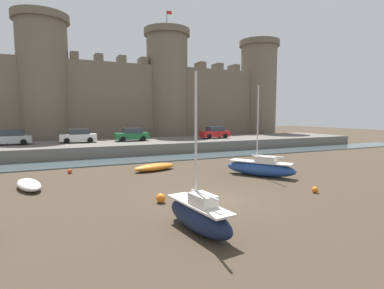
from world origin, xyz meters
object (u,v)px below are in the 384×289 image
rowboat_foreground_centre (29,184)px  car_quay_east (215,133)px  mooring_buoy_near_shore (161,198)px  car_quay_centre_east (132,135)px  mooring_buoy_near_channel (315,190)px  car_quay_centre_west (11,138)px  mooring_buoy_off_centre (70,171)px  sailboat_midflat_right (260,168)px  car_quay_west (78,136)px  sailboat_foreground_left (199,215)px  rowboat_foreground_right (154,167)px

rowboat_foreground_centre → car_quay_east: size_ratio=0.86×
mooring_buoy_near_shore → car_quay_centre_east: (3.75, 22.67, 1.84)m
mooring_buoy_near_channel → car_quay_centre_west: 31.18m
mooring_buoy_off_centre → car_quay_east: bearing=31.2°
rowboat_foreground_centre → mooring_buoy_near_shore: (6.59, -6.09, -0.06)m
car_quay_east → car_quay_centre_east: (-11.62, 0.47, 0.00)m
sailboat_midflat_right → car_quay_centre_west: (-18.53, 19.70, 1.44)m
sailboat_midflat_right → car_quay_west: (-11.64, 19.59, 1.44)m
rowboat_foreground_centre → car_quay_east: bearing=36.3°
rowboat_foreground_centre → sailboat_foreground_left: size_ratio=0.56×
mooring_buoy_near_channel → car_quay_west: car_quay_west is taller
car_quay_centre_west → mooring_buoy_near_shore: bearing=-67.8°
sailboat_foreground_left → rowboat_foreground_right: sailboat_foreground_left is taller
car_quay_west → car_quay_centre_east: same height
rowboat_foreground_centre → car_quay_centre_east: size_ratio=0.86×
sailboat_midflat_right → car_quay_centre_east: sailboat_midflat_right is taller
car_quay_centre_west → car_quay_centre_east: same height
rowboat_foreground_centre → mooring_buoy_near_shore: rowboat_foreground_centre is taller
mooring_buoy_near_shore → mooring_buoy_off_centre: 11.20m
rowboat_foreground_centre → mooring_buoy_near_channel: rowboat_foreground_centre is taller
rowboat_foreground_centre → car_quay_centre_west: bearing=99.5°
sailboat_midflat_right → mooring_buoy_near_channel: (-0.07, -5.35, -0.46)m
mooring_buoy_near_shore → car_quay_east: (15.37, 22.20, 1.84)m
sailboat_foreground_left → mooring_buoy_near_channel: 9.22m
sailboat_foreground_left → mooring_buoy_near_shore: sailboat_foreground_left is taller
car_quay_centre_west → rowboat_foreground_centre: bearing=-80.5°
rowboat_foreground_right → car_quay_west: car_quay_west is taller
sailboat_midflat_right → mooring_buoy_near_channel: bearing=-90.7°
car_quay_centre_west → sailboat_midflat_right: bearing=-46.8°
sailboat_midflat_right → car_quay_west: 22.83m
sailboat_midflat_right → mooring_buoy_near_shore: size_ratio=13.53×
sailboat_midflat_right → mooring_buoy_off_centre: sailboat_midflat_right is taller
car_quay_centre_west → car_quay_west: bearing=-0.9°
sailboat_foreground_left → mooring_buoy_near_channel: size_ratio=16.74×
sailboat_foreground_left → car_quay_east: 30.63m
sailboat_midflat_right → car_quay_west: sailboat_midflat_right is taller
sailboat_foreground_left → car_quay_centre_west: size_ratio=1.54×
sailboat_foreground_left → mooring_buoy_near_shore: size_ratio=12.52×
sailboat_midflat_right → rowboat_foreground_right: bearing=141.3°
car_quay_east → car_quay_centre_east: size_ratio=1.00×
sailboat_foreground_left → car_quay_west: 27.57m
mooring_buoy_off_centre → mooring_buoy_near_channel: bearing=-43.3°
mooring_buoy_near_channel → car_quay_east: 24.97m
sailboat_midflat_right → mooring_buoy_near_shore: bearing=-159.1°
rowboat_foreground_centre → sailboat_foreground_left: 12.43m
rowboat_foreground_centre → car_quay_west: size_ratio=0.86×
mooring_buoy_near_channel → car_quay_centre_west: car_quay_centre_west is taller
car_quay_east → car_quay_centre_east: same height
mooring_buoy_near_shore → car_quay_centre_east: size_ratio=0.12×
car_quay_west → sailboat_foreground_left: bearing=-84.4°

